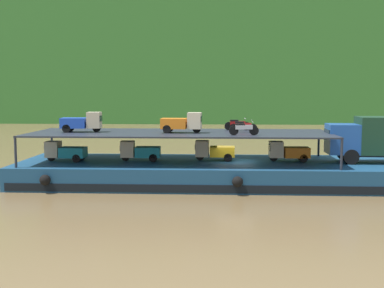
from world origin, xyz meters
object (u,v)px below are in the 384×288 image
(mini_truck_upper_stern, at_px, (82,122))
(motorcycle_upper_port, at_px, (244,129))
(cargo_barge, at_px, (235,172))
(mini_truck_lower_aft, at_px, (140,151))
(mini_truck_upper_mid, at_px, (182,123))
(covered_lorry, at_px, (382,138))
(motorcycle_upper_stbd, at_px, (237,124))
(motorcycle_upper_centre, at_px, (243,126))
(mini_truck_lower_stern, at_px, (65,151))
(mini_truck_lower_fore, at_px, (288,151))
(mini_truck_lower_mid, at_px, (214,151))

(mini_truck_upper_stern, height_order, motorcycle_upper_port, mini_truck_upper_stern)
(cargo_barge, height_order, mini_truck_lower_aft, mini_truck_lower_aft)
(mini_truck_upper_mid, height_order, motorcycle_upper_port, mini_truck_upper_mid)
(covered_lorry, height_order, motorcycle_upper_stbd, covered_lorry)
(mini_truck_upper_stern, relative_size, motorcycle_upper_centre, 1.46)
(mini_truck_lower_stern, bearing_deg, covered_lorry, 1.10)
(covered_lorry, height_order, mini_truck_lower_aft, covered_lorry)
(covered_lorry, height_order, mini_truck_lower_fore, covered_lorry)
(covered_lorry, height_order, mini_truck_upper_mid, mini_truck_upper_mid)
(mini_truck_lower_mid, xyz_separation_m, motorcycle_upper_stbd, (1.65, 1.55, 1.74))
(mini_truck_lower_aft, xyz_separation_m, motorcycle_upper_centre, (7.09, -0.01, 1.74))
(mini_truck_upper_mid, bearing_deg, mini_truck_upper_stern, 177.64)
(cargo_barge, xyz_separation_m, motorcycle_upper_stbd, (0.20, 2.11, 3.18))
(motorcycle_upper_port, bearing_deg, mini_truck_upper_stern, 169.79)
(cargo_barge, xyz_separation_m, mini_truck_lower_mid, (-1.45, 0.56, 1.44))
(mini_truck_lower_stern, xyz_separation_m, mini_truck_upper_mid, (8.09, 0.01, 2.00))
(cargo_barge, xyz_separation_m, mini_truck_upper_stern, (-10.55, -0.10, 3.44))
(cargo_barge, bearing_deg, motorcycle_upper_centre, 2.46)
(covered_lorry, bearing_deg, mini_truck_lower_fore, 176.90)
(cargo_barge, xyz_separation_m, mini_truck_upper_mid, (-3.61, -0.38, 3.44))
(cargo_barge, relative_size, motorcycle_upper_centre, 15.56)
(motorcycle_upper_port, relative_size, motorcycle_upper_stbd, 1.00)
(mini_truck_lower_mid, height_order, motorcycle_upper_stbd, motorcycle_upper_stbd)
(cargo_barge, distance_m, mini_truck_lower_stern, 11.79)
(mini_truck_lower_stern, bearing_deg, mini_truck_upper_mid, 0.04)
(mini_truck_upper_stern, distance_m, mini_truck_upper_mid, 6.94)
(mini_truck_lower_fore, height_order, mini_truck_upper_stern, mini_truck_upper_stern)
(covered_lorry, relative_size, motorcycle_upper_stbd, 4.17)
(covered_lorry, xyz_separation_m, motorcycle_upper_stbd, (-9.62, 2.08, 0.74))
(mini_truck_lower_fore, bearing_deg, mini_truck_lower_aft, -178.14)
(mini_truck_lower_aft, bearing_deg, motorcycle_upper_port, -16.67)
(mini_truck_lower_stern, bearing_deg, mini_truck_lower_fore, 2.79)
(motorcycle_upper_centre, bearing_deg, covered_lorry, 0.03)
(mini_truck_upper_stern, relative_size, mini_truck_upper_mid, 1.00)
(mini_truck_lower_fore, distance_m, motorcycle_upper_stbd, 4.24)
(covered_lorry, distance_m, mini_truck_upper_mid, 13.47)
(mini_truck_upper_stern, xyz_separation_m, motorcycle_upper_stbd, (10.74, 2.21, -0.26))
(mini_truck_lower_mid, relative_size, motorcycle_upper_centre, 1.45)
(mini_truck_upper_mid, xyz_separation_m, motorcycle_upper_centre, (4.12, 0.40, -0.26))
(mini_truck_upper_mid, bearing_deg, motorcycle_upper_centre, 5.60)
(cargo_barge, relative_size, motorcycle_upper_port, 15.56)
(mini_truck_lower_stern, xyz_separation_m, mini_truck_upper_stern, (1.15, 0.29, 2.00))
(mini_truck_lower_fore, bearing_deg, cargo_barge, -174.35)
(mini_truck_upper_mid, bearing_deg, mini_truck_lower_fore, 5.84)
(mini_truck_lower_fore, xyz_separation_m, mini_truck_upper_mid, (-7.25, -0.74, 2.00))
(motorcycle_upper_centre, relative_size, motorcycle_upper_stbd, 1.00)
(mini_truck_lower_stern, bearing_deg, mini_truck_upper_stern, 14.22)
(motorcycle_upper_port, relative_size, motorcycle_upper_centre, 1.00)
(cargo_barge, height_order, motorcycle_upper_stbd, motorcycle_upper_stbd)
(covered_lorry, xyz_separation_m, mini_truck_lower_stern, (-21.52, -0.41, -1.00))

